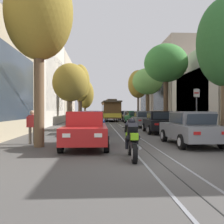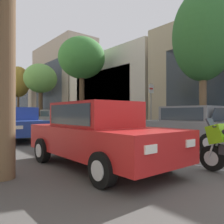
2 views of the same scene
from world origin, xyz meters
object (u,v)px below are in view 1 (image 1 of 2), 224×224
parked_car_teal_fifth_left (95,116)px  street_tree_kerb_left_mid (80,84)px  parked_car_grey_mid_right (143,119)px  parked_car_navy_fourth_left (93,117)px  street_tree_kerb_right_second (166,64)px  street_tree_kerb_right_mid (148,82)px  pedestrian_on_left_pavement (70,117)px  parked_car_grey_near_right (190,128)px  street_tree_kerb_left_near (39,14)px  parked_car_black_second_right (159,122)px  parked_car_green_fourth_right (134,117)px  pedestrian_crossing_far (32,125)px  street_tree_kerb_right_fourth (138,84)px  pedestrian_on_right_pavement (69,116)px  parked_car_brown_sixth_left (94,115)px  street_sign_post (197,107)px  parked_car_red_near_left (85,129)px  parked_car_beige_mid_left (92,119)px  motorcycle_with_rider (132,140)px  street_tree_kerb_left_second (70,83)px  parked_car_white_fifth_right (129,116)px  cable_car_trolley (111,110)px  street_tree_kerb_left_fourth (85,94)px  parked_car_black_sixth_right (125,115)px  parked_car_blue_second_left (91,122)px

parked_car_teal_fifth_left → street_tree_kerb_left_mid: bearing=-107.2°
parked_car_grey_mid_right → parked_car_navy_fourth_left: bearing=128.1°
parked_car_teal_fifth_left → street_tree_kerb_right_second: size_ratio=0.58×
street_tree_kerb_right_mid → pedestrian_on_left_pavement: street_tree_kerb_right_mid is taller
parked_car_grey_near_right → pedestrian_on_left_pavement: (-7.66, 19.10, 0.10)m
street_tree_kerb_left_near → parked_car_black_second_right: bearing=43.6°
parked_car_green_fourth_right → pedestrian_crossing_far: bearing=-112.3°
street_tree_kerb_right_fourth → pedestrian_on_right_pavement: 14.86m
street_tree_kerb_left_mid → pedestrian_on_left_pavement: (-1.11, -0.91, -4.04)m
parked_car_brown_sixth_left → street_sign_post: (6.58, -28.15, 1.04)m
parked_car_red_near_left → parked_car_grey_near_right: 4.91m
parked_car_beige_mid_left → pedestrian_on_right_pavement: size_ratio=2.63×
parked_car_navy_fourth_left → pedestrian_on_left_pavement: size_ratio=2.75×
street_tree_kerb_right_second → motorcycle_with_rider: 16.10m
street_tree_kerb_left_near → street_tree_kerb_left_mid: street_tree_kerb_left_near is taller
parked_car_beige_mid_left → street_tree_kerb_left_second: street_tree_kerb_left_second is taller
parked_car_red_near_left → pedestrian_on_left_pavement: 19.84m
parked_car_white_fifth_right → street_tree_kerb_right_second: street_tree_kerb_right_second is taller
parked_car_grey_mid_right → street_tree_kerb_right_mid: bearing=75.6°
parked_car_grey_near_right → street_tree_kerb_right_fourth: (2.17, 29.39, 5.09)m
parked_car_grey_near_right → cable_car_trolley: cable_car_trolley is taller
street_tree_kerb_right_fourth → cable_car_trolley: bearing=-154.9°
street_tree_kerb_left_near → street_tree_kerb_left_second: street_tree_kerb_left_near is taller
parked_car_grey_near_right → street_tree_kerb_left_second: (-6.64, 9.53, 3.12)m
parked_car_brown_sixth_left → street_tree_kerb_right_second: (6.77, -20.43, 5.07)m
street_tree_kerb_right_second → street_tree_kerb_left_mid: bearing=133.2°
street_tree_kerb_left_second → pedestrian_on_right_pavement: bearing=96.7°
street_tree_kerb_right_mid → cable_car_trolley: 8.95m
street_tree_kerb_left_fourth → street_tree_kerb_right_fourth: 8.78m
street_tree_kerb_right_second → street_tree_kerb_right_fourth: street_tree_kerb_right_fourth is taller
street_tree_kerb_left_near → street_sign_post: size_ratio=2.73×
pedestrian_on_left_pavement → street_tree_kerb_right_fourth: bearing=46.3°
parked_car_beige_mid_left → parked_car_white_fifth_right: same height
parked_car_white_fifth_right → parked_car_black_sixth_right: size_ratio=1.01×
parked_car_black_sixth_right → street_tree_kerb_left_mid: (-6.80, -12.21, 4.14)m
parked_car_beige_mid_left → parked_car_brown_sixth_left: bearing=90.3°
parked_car_navy_fourth_left → motorcycle_with_rider: bearing=-85.5°
street_tree_kerb_left_near → street_tree_kerb_right_fourth: 30.98m
street_sign_post → parked_car_grey_mid_right: bearing=99.6°
parked_car_blue_second_left → street_tree_kerb_left_fourth: 23.99m
parked_car_red_near_left → parked_car_blue_second_left: 6.80m
street_tree_kerb_left_fourth → cable_car_trolley: size_ratio=0.72×
pedestrian_on_left_pavement → street_sign_post: bearing=-59.5°
parked_car_navy_fourth_left → motorcycle_with_rider: parked_car_navy_fourth_left is taller
parked_car_beige_mid_left → pedestrian_on_left_pavement: 7.28m
parked_car_blue_second_left → parked_car_teal_fifth_left: bearing=90.0°
parked_car_grey_near_right → pedestrian_on_right_pavement: size_ratio=2.64×
street_tree_kerb_left_near → pedestrian_on_left_pavement: street_tree_kerb_left_near is taller
parked_car_brown_sixth_left → pedestrian_crossing_far: bearing=-94.8°
street_tree_kerb_left_fourth → pedestrian_on_left_pavement: street_tree_kerb_left_fourth is taller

